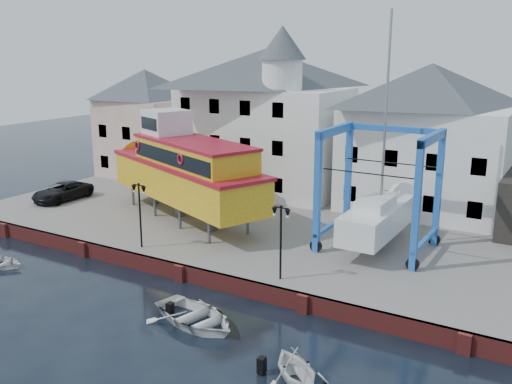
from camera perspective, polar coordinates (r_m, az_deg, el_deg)
The scene contains 12 objects.
ground at distance 34.14m, azimuth -7.56°, elevation -8.81°, with size 140.00×140.00×0.00m, color black.
hardstanding at distance 42.57m, azimuth 1.60°, elevation -3.26°, with size 44.00×22.00×1.00m, color slate.
quay_wall at distance 34.03m, azimuth -7.47°, elevation -7.98°, with size 44.00×0.47×1.00m.
building_pink at distance 57.27m, azimuth -10.86°, elevation 6.81°, with size 8.00×7.00×10.30m.
building_white_main at distance 49.80m, azimuth 0.90°, elevation 7.36°, with size 14.00×8.30×14.00m.
building_white_right at distance 45.29m, azimuth 16.76°, elevation 5.13°, with size 12.00×8.00×11.20m.
lamp_post_left at distance 36.14m, azimuth -11.59°, elevation -0.68°, with size 1.12×0.32×4.20m.
lamp_post_right at distance 30.52m, azimuth 2.51°, elevation -3.16°, with size 1.12×0.32×4.20m.
tour_boat at distance 42.42m, azimuth -7.71°, elevation 2.40°, with size 18.20×10.90×7.82m.
travel_lift at distance 36.99m, azimuth 12.52°, elevation -1.61°, with size 6.76×9.59×14.49m.
van at distance 49.90m, azimuth -18.80°, elevation 0.05°, with size 2.41×5.23×1.45m, color black.
motorboat_b at distance 29.15m, azimuth -6.06°, elevation -12.98°, with size 3.61×5.06×1.05m, color white.
Camera 1 is at (19.73, -24.50, 13.28)m, focal length 40.00 mm.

